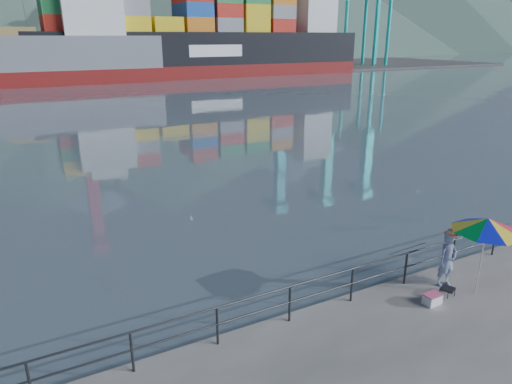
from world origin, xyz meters
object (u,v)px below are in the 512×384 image
(fisherman, at_px, (447,260))
(cooler_bag, at_px, (432,299))
(container_ship, at_px, (213,42))
(beach_umbrella, at_px, (487,225))

(fisherman, height_order, cooler_bag, fisherman)
(fisherman, height_order, container_ship, container_ship)
(cooler_bag, xyz_separation_m, container_ship, (25.23, 74.88, 5.68))
(fisherman, xyz_separation_m, container_ship, (24.13, 74.33, 5.01))
(container_ship, bearing_deg, cooler_bag, -108.62)
(cooler_bag, bearing_deg, beach_umbrella, -8.75)
(fisherman, relative_size, beach_umbrella, 0.66)
(cooler_bag, relative_size, container_ship, 0.01)
(cooler_bag, bearing_deg, container_ship, 68.60)
(beach_umbrella, relative_size, container_ship, 0.04)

